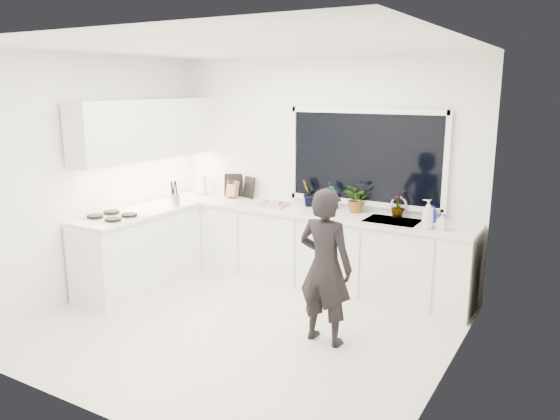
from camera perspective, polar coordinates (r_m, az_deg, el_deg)
The scene contains 25 objects.
floor at distance 5.59m, azimuth -4.34°, elevation -12.19°, with size 4.00×3.50×0.02m, color beige.
wall_back at distance 6.66m, azimuth 4.11°, elevation 4.15°, with size 4.00×0.02×2.70m, color white.
wall_left at distance 6.51m, azimuth -19.28°, elevation 3.26°, with size 0.02×3.50×2.70m, color white.
wall_right at distance 4.36m, azimuth 17.63°, elevation -1.04°, with size 0.02×3.50×2.70m, color white.
ceiling at distance 5.08m, azimuth -4.87°, elevation 16.84°, with size 4.00×3.50×0.02m, color white.
window at distance 6.36m, azimuth 8.86°, elevation 5.44°, with size 1.80×0.02×1.00m, color black.
base_cabinets_back at distance 6.59m, azimuth 2.79°, elevation -4.04°, with size 3.92×0.58×0.88m, color white.
base_cabinets_left at distance 6.70m, azimuth -14.54°, elevation -4.17°, with size 0.58×1.60×0.88m, color white.
countertop_back at distance 6.47m, azimuth 2.79°, elevation -0.16°, with size 3.94×0.62×0.04m, color silver.
countertop_left at distance 6.58m, azimuth -14.76°, elevation -0.34°, with size 0.62×1.60×0.04m, color silver.
upper_cabinets at distance 6.77m, azimuth -13.84°, elevation 8.21°, with size 0.34×2.10×0.70m, color white.
sink at distance 6.08m, azimuth 11.63°, elevation -1.53°, with size 0.58×0.42×0.14m, color silver.
faucet at distance 6.23m, azimuth 12.29°, elevation 0.29°, with size 0.03×0.03×0.22m, color silver.
stovetop at distance 6.36m, azimuth -17.13°, elevation -0.63°, with size 0.56×0.48×0.03m, color black.
person at distance 5.04m, azimuth 4.74°, elevation -5.93°, with size 0.54×0.35×1.47m, color black.
pizza_tray at distance 6.68m, azimuth -0.97°, elevation 0.57°, with size 0.41×0.30×0.03m, color silver.
pizza at distance 6.67m, azimuth -0.97°, elevation 0.72°, with size 0.37×0.27×0.01m, color red.
watering_can at distance 6.11m, azimuth 15.38°, elevation -0.57°, with size 0.14×0.14×0.13m, color #121CB0.
paper_towel_roll at distance 7.40m, azimuth -8.06°, elevation 2.57°, with size 0.11×0.11×0.26m, color silver.
knife_block at distance 7.17m, azimuth -4.98°, elevation 2.15°, with size 0.13×0.10×0.22m, color olive.
utensil_crock at distance 6.75m, azimuth -10.94°, elevation 1.04°, with size 0.13×0.13×0.16m, color silver.
picture_frame_large at distance 7.14m, azimuth -3.25°, elevation 2.38°, with size 0.22×0.02×0.28m, color black.
picture_frame_small at distance 7.27m, azimuth -4.86°, elevation 2.62°, with size 0.25×0.02×0.30m, color black.
herb_plants at distance 6.39m, azimuth 7.16°, elevation 1.23°, with size 1.31×0.37×0.33m.
soap_bottles at distance 5.77m, azimuth 15.52°, elevation -0.59°, with size 0.26×0.14×0.30m.
Camera 1 is at (2.91, -4.15, 2.35)m, focal length 35.00 mm.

